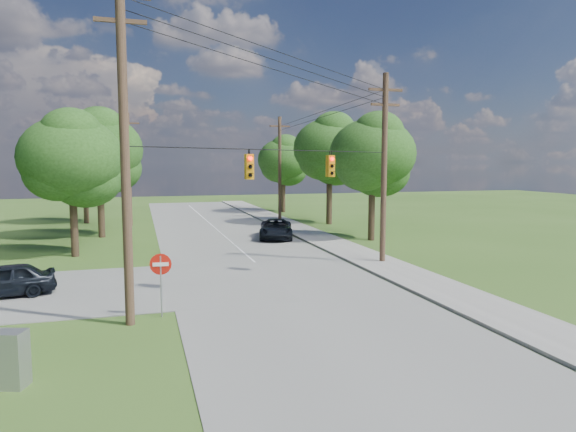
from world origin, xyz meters
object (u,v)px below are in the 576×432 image
object	(u,v)px
control_cabinet	(10,359)
car_cross_dark	(2,280)
pole_sw	(125,145)
do_not_enter_sign	(161,271)
car_main_north	(276,229)
pole_north_w	(129,168)
pole_north_e	(280,168)
pole_ne	(384,166)

from	to	relation	value
control_cabinet	car_cross_dark	bearing A→B (deg)	122.02
pole_sw	control_cabinet	bearing A→B (deg)	-122.69
do_not_enter_sign	car_cross_dark	bearing A→B (deg)	149.82
car_main_north	pole_north_w	bearing A→B (deg)	147.60
do_not_enter_sign	pole_north_e	bearing A→B (deg)	73.09
pole_north_e	control_cabinet	xyz separation A→B (m)	(-16.32, -34.00, -4.41)
pole_ne	car_cross_dark	size ratio (longest dim) A/B	2.54
car_cross_dark	pole_ne	bearing A→B (deg)	85.40
pole_ne	car_main_north	bearing A→B (deg)	107.76
pole_ne	car_cross_dark	bearing A→B (deg)	-172.80
pole_ne	do_not_enter_sign	size ratio (longest dim) A/B	4.44
pole_north_e	pole_north_w	world-z (taller)	same
control_cabinet	pole_north_w	bearing A→B (deg)	104.14
car_cross_dark	control_cabinet	xyz separation A→B (m)	(2.37, -9.64, -0.01)
pole_ne	pole_north_e	distance (m)	22.00
pole_north_e	control_cabinet	world-z (taller)	pole_north_e
pole_sw	pole_north_w	size ratio (longest dim) A/B	1.20
pole_sw	pole_north_e	bearing A→B (deg)	65.48
pole_sw	pole_north_e	xyz separation A→B (m)	(13.50, 29.60, -1.10)
car_main_north	do_not_enter_sign	size ratio (longest dim) A/B	2.16
car_cross_dark	control_cabinet	distance (m)	9.93
pole_ne	pole_north_w	xyz separation A→B (m)	(-13.90, 22.00, -0.34)
car_main_north	pole_ne	bearing A→B (deg)	-57.31
pole_sw	do_not_enter_sign	bearing A→B (deg)	28.52
pole_sw	car_cross_dark	distance (m)	9.20
pole_sw	pole_north_e	distance (m)	32.55
pole_north_e	car_cross_dark	world-z (taller)	pole_north_e
pole_north_w	pole_sw	bearing A→B (deg)	-89.23
pole_sw	control_cabinet	world-z (taller)	pole_sw
pole_sw	do_not_enter_sign	distance (m)	4.68
pole_ne	pole_north_w	bearing A→B (deg)	122.29
control_cabinet	pole_sw	bearing A→B (deg)	75.53
pole_north_e	pole_north_w	bearing A→B (deg)	180.00
pole_north_w	car_main_north	world-z (taller)	pole_north_w
car_cross_dark	do_not_enter_sign	xyz separation A→B (m)	(6.29, -4.64, 0.99)
car_main_north	control_cabinet	world-z (taller)	car_main_north
control_cabinet	do_not_enter_sign	world-z (taller)	do_not_enter_sign
pole_north_e	car_main_north	bearing A→B (deg)	-106.62
pole_ne	control_cabinet	size ratio (longest dim) A/B	7.26
pole_north_w	control_cabinet	size ratio (longest dim) A/B	6.92
pole_north_w	car_main_north	xyz separation A→B (m)	(10.50, -11.39, -4.39)
pole_north_e	car_main_north	xyz separation A→B (m)	(-3.40, -11.39, -4.39)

